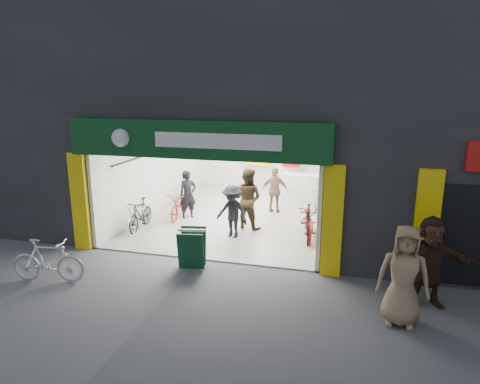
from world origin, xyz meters
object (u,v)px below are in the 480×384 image
at_px(parked_bike, 48,261).
at_px(bike_left_front, 139,216).
at_px(pedestrian_near, 403,276).
at_px(bike_right_front, 308,223).
at_px(sandwich_board, 192,248).

bearing_deg(parked_bike, bike_left_front, -14.47).
xyz_separation_m(bike_left_front, pedestrian_near, (7.11, -3.49, 0.50)).
xyz_separation_m(bike_left_front, bike_right_front, (5.00, 0.52, 0.05)).
relative_size(bike_right_front, sandwich_board, 1.70).
bearing_deg(bike_left_front, pedestrian_near, -30.14).
height_order(bike_right_front, sandwich_board, sandwich_board).
xyz_separation_m(bike_left_front, sandwich_board, (2.54, -2.18, 0.08)).
bearing_deg(bike_right_front, bike_left_front, -179.33).
bearing_deg(sandwich_board, bike_left_front, 128.10).
bearing_deg(parked_bike, bike_right_front, -61.43).
xyz_separation_m(parked_bike, sandwich_board, (2.84, 1.49, 0.02)).
bearing_deg(bike_left_front, sandwich_board, -44.67).
distance_m(bike_right_front, pedestrian_near, 4.56).
bearing_deg(bike_left_front, bike_right_front, 1.96).
height_order(pedestrian_near, sandwich_board, pedestrian_near).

